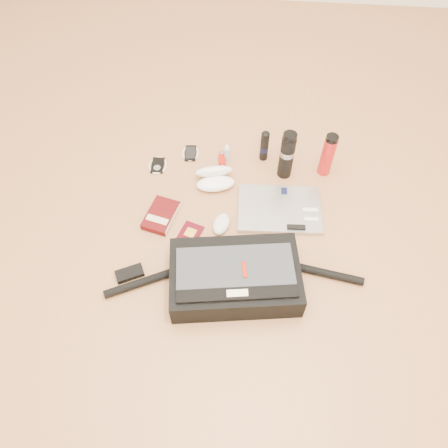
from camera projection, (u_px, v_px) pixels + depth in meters
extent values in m
plane|color=#AE7548|center=(233.00, 239.00, 1.91)|extent=(4.00, 4.00, 0.00)
cube|color=black|center=(235.00, 277.00, 1.73)|extent=(0.55, 0.39, 0.12)
cube|color=#2E3137|center=(235.00, 271.00, 1.67)|extent=(0.48, 0.29, 0.01)
cube|color=black|center=(237.00, 294.00, 1.62)|extent=(0.46, 0.12, 0.02)
cube|color=#F4E8BF|center=(237.00, 294.00, 1.61)|extent=(0.08, 0.04, 0.02)
cube|color=#B10F00|center=(244.00, 270.00, 1.67)|extent=(0.02, 0.07, 0.02)
cylinder|color=black|center=(143.00, 282.00, 1.77)|extent=(0.30, 0.17, 0.03)
cylinder|color=black|center=(325.00, 273.00, 1.80)|extent=(0.32, 0.09, 0.03)
cube|color=black|center=(130.00, 273.00, 1.80)|extent=(0.13, 0.10, 0.02)
cube|color=#A5A5A7|center=(279.00, 209.00, 1.99)|extent=(0.39, 0.28, 0.03)
cube|color=black|center=(284.00, 191.00, 2.03)|extent=(0.03, 0.04, 0.00)
cube|color=silver|center=(310.00, 210.00, 1.96)|extent=(0.07, 0.02, 0.01)
cube|color=silver|center=(311.00, 219.00, 1.93)|extent=(0.06, 0.02, 0.01)
cube|color=black|center=(296.00, 227.00, 1.91)|extent=(0.08, 0.03, 0.01)
cube|color=#430709|center=(161.00, 215.00, 1.96)|extent=(0.16, 0.21, 0.03)
cube|color=beige|center=(173.00, 219.00, 1.95)|extent=(0.05, 0.17, 0.03)
cube|color=beige|center=(157.00, 219.00, 1.93)|extent=(0.10, 0.06, 0.00)
cube|color=#46040E|center=(189.00, 235.00, 1.92)|extent=(0.13, 0.15, 0.01)
cube|color=#EEBA42|center=(190.00, 233.00, 1.92)|extent=(0.06, 0.06, 0.00)
ellipsoid|color=silver|center=(221.00, 224.00, 1.93)|extent=(0.09, 0.13, 0.04)
ellipsoid|color=white|center=(215.00, 184.00, 2.06)|extent=(0.20, 0.13, 0.05)
ellipsoid|color=white|center=(214.00, 172.00, 2.07)|extent=(0.20, 0.13, 0.10)
ellipsoid|color=black|center=(208.00, 184.00, 2.05)|extent=(0.05, 0.04, 0.02)
ellipsoid|color=black|center=(223.00, 182.00, 2.06)|extent=(0.05, 0.04, 0.02)
cylinder|color=black|center=(215.00, 183.00, 2.05)|extent=(0.03, 0.01, 0.01)
cube|color=black|center=(158.00, 165.00, 2.15)|extent=(0.06, 0.10, 0.01)
cylinder|color=#9C9C9F|center=(157.00, 168.00, 2.13)|extent=(0.04, 0.04, 0.00)
torus|color=white|center=(158.00, 165.00, 2.15)|extent=(0.09, 0.09, 0.01)
cube|color=black|center=(190.00, 153.00, 2.20)|extent=(0.06, 0.11, 0.01)
cube|color=black|center=(190.00, 153.00, 2.19)|extent=(0.05, 0.09, 0.00)
torus|color=white|center=(190.00, 153.00, 2.20)|extent=(0.09, 0.09, 0.01)
cube|color=#B01306|center=(222.00, 160.00, 2.16)|extent=(0.04, 0.06, 0.03)
cube|color=maroon|center=(223.00, 166.00, 2.14)|extent=(0.03, 0.02, 0.02)
cylinder|color=#969698|center=(221.00, 155.00, 2.18)|extent=(0.03, 0.04, 0.02)
cylinder|color=#99BED1|center=(227.00, 154.00, 2.15)|extent=(0.03, 0.03, 0.08)
cylinder|color=white|center=(227.00, 147.00, 2.11)|extent=(0.02, 0.02, 0.02)
cylinder|color=white|center=(227.00, 146.00, 2.10)|extent=(0.01, 0.01, 0.01)
cylinder|color=black|center=(264.00, 146.00, 2.12)|extent=(0.05, 0.05, 0.16)
cylinder|color=black|center=(264.00, 149.00, 2.13)|extent=(0.05, 0.05, 0.03)
ellipsoid|color=black|center=(266.00, 134.00, 2.05)|extent=(0.05, 0.05, 0.02)
cylinder|color=black|center=(287.00, 157.00, 2.03)|extent=(0.08, 0.08, 0.24)
cylinder|color=#98989A|center=(287.00, 152.00, 2.00)|extent=(0.08, 0.08, 0.03)
cylinder|color=black|center=(290.00, 136.00, 1.92)|extent=(0.08, 0.08, 0.02)
cylinder|color=red|center=(327.00, 156.00, 2.05)|extent=(0.07, 0.07, 0.21)
cylinder|color=black|center=(332.00, 138.00, 1.95)|extent=(0.06, 0.06, 0.02)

